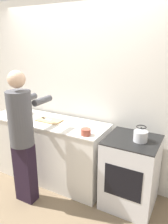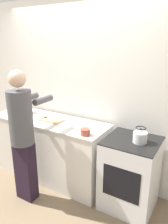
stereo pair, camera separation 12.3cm
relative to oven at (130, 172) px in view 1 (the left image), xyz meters
name	(u,v)px [view 1 (the left image)]	position (x,y,z in m)	size (l,w,h in m)	color
ground_plane	(57,194)	(-0.92, -0.30, -0.45)	(12.00, 12.00, 0.00)	#7A664C
wall_back	(80,92)	(-0.92, 0.37, 0.85)	(8.00, 0.05, 2.60)	silver
counter	(48,149)	(-1.27, -0.01, 0.01)	(1.81, 0.61, 0.93)	silver
oven	(130,172)	(0.00, 0.00, 0.00)	(0.62, 0.60, 0.91)	silver
person	(22,134)	(-1.21, -0.55, 0.49)	(0.33, 0.57, 1.71)	black
cutting_board	(49,120)	(-1.21, -0.01, 0.48)	(0.36, 0.20, 0.02)	tan
knife	(46,119)	(-1.27, -0.01, 0.50)	(0.20, 0.07, 0.01)	silver
kettle	(141,135)	(0.09, -0.01, 0.53)	(0.16, 0.16, 0.18)	silver
bowl_prep	(13,113)	(-1.88, -0.05, 0.51)	(0.13, 0.13, 0.06)	silver
bowl_mixing	(86,132)	(-0.52, -0.20, 0.52)	(0.12, 0.12, 0.08)	#9E4738
canister_jar	(24,109)	(-1.77, 0.07, 0.54)	(0.16, 0.16, 0.13)	#4C4C51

